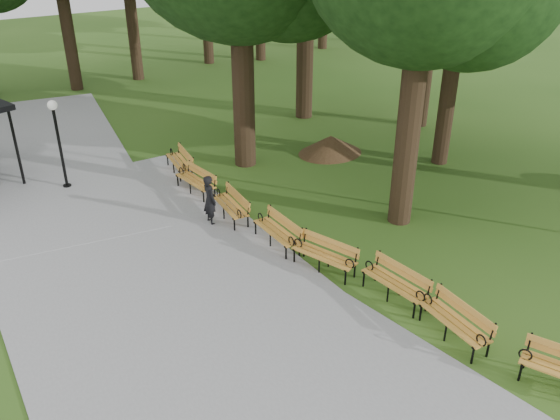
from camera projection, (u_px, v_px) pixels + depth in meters
ground at (345, 288)px, 14.55m from camera, size 100.00×100.00×0.00m
path at (150, 283)px, 14.71m from camera, size 12.00×38.00×0.06m
person at (210, 200)px, 17.27m from camera, size 0.40×0.59×1.58m
lamp_post at (56, 126)px, 18.92m from camera, size 0.32×0.32×3.10m
dirt_mound at (330, 144)px, 22.66m from camera, size 2.23×2.23×0.73m
bench_1 at (454, 322)px, 12.64m from camera, size 0.85×1.96×0.88m
bench_2 at (395, 283)px, 13.97m from camera, size 0.74×1.93×0.88m
bench_3 at (324, 256)px, 15.09m from camera, size 1.15×2.00×0.88m
bench_4 at (277, 232)px, 16.24m from camera, size 0.71×1.92×0.88m
bench_5 at (230, 206)px, 17.70m from camera, size 0.87×1.97×0.88m
bench_6 at (195, 181)px, 19.33m from camera, size 0.79×1.95×0.88m
bench_7 at (179, 162)px, 20.86m from camera, size 0.94×1.98×0.88m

